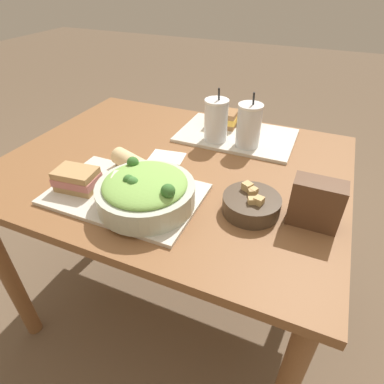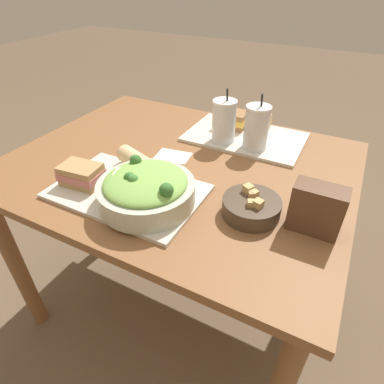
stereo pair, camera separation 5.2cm
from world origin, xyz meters
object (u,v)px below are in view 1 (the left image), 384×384
sandwich_near (77,179)px  napkin_folded (167,157)px  baguette_far (244,117)px  chip_bag (316,203)px  soup_bowl (251,204)px  salad_bowl (146,191)px  drink_cup_dark (216,121)px  baguette_near (135,165)px  sandwich_far (222,118)px  drink_cup_red (249,127)px

sandwich_near → napkin_folded: (0.15, 0.29, -0.04)m
baguette_far → chip_bag: size_ratio=1.15×
soup_bowl → salad_bowl: bearing=-160.3°
baguette_far → drink_cup_dark: 0.20m
baguette_near → drink_cup_dark: drink_cup_dark is taller
drink_cup_dark → chip_bag: drink_cup_dark is taller
sandwich_near → chip_bag: chip_bag is taller
drink_cup_dark → chip_bag: bearing=-40.7°
sandwich_near → napkin_folded: size_ratio=1.01×
sandwich_far → napkin_folded: sandwich_far is taller
drink_cup_dark → drink_cup_red: size_ratio=0.99×
sandwich_far → drink_cup_red: size_ratio=0.62×
salad_bowl → drink_cup_red: 0.49m
soup_bowl → drink_cup_dark: (-0.24, 0.36, 0.06)m
drink_cup_red → napkin_folded: drink_cup_red is taller
salad_bowl → napkin_folded: (-0.08, 0.28, -0.06)m
baguette_near → baguette_far: bearing=-2.7°
sandwich_far → chip_bag: (0.42, -0.48, 0.02)m
salad_bowl → baguette_near: size_ratio=1.49×
drink_cup_dark → napkin_folded: bearing=-123.1°
drink_cup_red → sandwich_near: bearing=-129.8°
baguette_far → chip_bag: 0.63m
soup_bowl → napkin_folded: size_ratio=1.21×
baguette_near → drink_cup_dark: size_ratio=0.92×
napkin_folded → soup_bowl: bearing=-27.0°
drink_cup_red → chip_bag: (0.27, -0.34, -0.02)m
sandwich_near → soup_bowl: bearing=6.4°
sandwich_far → chip_bag: size_ratio=0.95×
soup_bowl → baguette_near: bearing=175.3°
drink_cup_red → baguette_near: bearing=-130.7°
chip_bag → drink_cup_dark: bearing=139.2°
drink_cup_dark → drink_cup_red: (0.13, 0.00, 0.00)m
salad_bowl → chip_bag: chip_bag is taller
sandwich_near → drink_cup_red: bearing=44.0°
sandwich_near → napkin_folded: sandwich_near is taller
baguette_far → sandwich_near: bearing=150.2°
salad_bowl → sandwich_far: size_ratio=2.20×
drink_cup_dark → drink_cup_red: drink_cup_red is taller
baguette_near → baguette_far: size_ratio=1.22×
soup_bowl → drink_cup_dark: 0.43m
salad_bowl → soup_bowl: bearing=19.7°
salad_bowl → drink_cup_dark: (0.04, 0.46, 0.03)m
sandwich_near → baguette_near: 0.18m
napkin_folded → salad_bowl: bearing=-74.4°
sandwich_far → drink_cup_dark: drink_cup_dark is taller
salad_bowl → baguette_far: (0.10, 0.65, -0.02)m
salad_bowl → drink_cup_dark: drink_cup_dark is taller
salad_bowl → sandwich_near: salad_bowl is taller
soup_bowl → baguette_far: 0.58m
drink_cup_dark → napkin_folded: drink_cup_dark is taller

